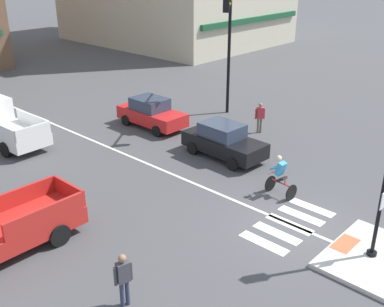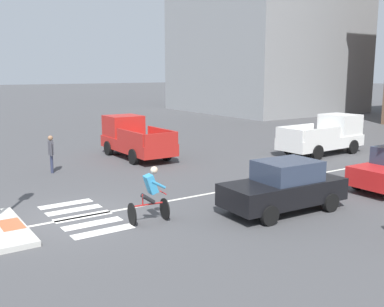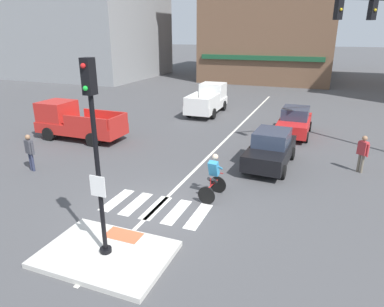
{
  "view_description": "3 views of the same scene",
  "coord_description": "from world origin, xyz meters",
  "px_view_note": "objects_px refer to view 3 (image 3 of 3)",
  "views": [
    {
      "loc": [
        -12.8,
        -6.8,
        8.92
      ],
      "look_at": [
        0.07,
        5.16,
        1.32
      ],
      "focal_mm": 43.3,
      "sensor_mm": 36.0,
      "label": 1
    },
    {
      "loc": [
        13.02,
        -4.33,
        4.42
      ],
      "look_at": [
        -0.1,
        4.45,
        1.55
      ],
      "focal_mm": 42.28,
      "sensor_mm": 36.0,
      "label": 2
    },
    {
      "loc": [
        5.13,
        -9.27,
        5.86
      ],
      "look_at": [
        -0.0,
        3.81,
        0.87
      ],
      "focal_mm": 32.25,
      "sensor_mm": 36.0,
      "label": 3
    }
  ],
  "objects_px": {
    "car_black_eastbound_mid": "(271,149)",
    "pedestrian_at_curb_left": "(30,150)",
    "cyclist": "(213,176)",
    "pickup_truck_white_westbound_distant": "(209,100)",
    "signal_pole": "(95,145)",
    "car_red_eastbound_far": "(295,122)",
    "pedestrian_waiting_far_side": "(363,151)",
    "pickup_truck_red_cross_left": "(74,122)"
  },
  "relations": [
    {
      "from": "cyclist",
      "to": "car_red_eastbound_far",
      "type": "bearing_deg",
      "value": 78.74
    },
    {
      "from": "cyclist",
      "to": "pickup_truck_red_cross_left",
      "type": "bearing_deg",
      "value": 156.25
    },
    {
      "from": "car_black_eastbound_mid",
      "to": "pedestrian_waiting_far_side",
      "type": "bearing_deg",
      "value": 9.3
    },
    {
      "from": "car_red_eastbound_far",
      "to": "pedestrian_at_curb_left",
      "type": "distance_m",
      "value": 14.34
    },
    {
      "from": "car_black_eastbound_mid",
      "to": "cyclist",
      "type": "relative_size",
      "value": 2.48
    },
    {
      "from": "signal_pole",
      "to": "pedestrian_waiting_far_side",
      "type": "relative_size",
      "value": 3.09
    },
    {
      "from": "pedestrian_waiting_far_side",
      "to": "pickup_truck_red_cross_left",
      "type": "bearing_deg",
      "value": -178.56
    },
    {
      "from": "car_red_eastbound_far",
      "to": "pickup_truck_red_cross_left",
      "type": "height_order",
      "value": "pickup_truck_red_cross_left"
    },
    {
      "from": "signal_pole",
      "to": "pickup_truck_red_cross_left",
      "type": "height_order",
      "value": "signal_pole"
    },
    {
      "from": "car_black_eastbound_mid",
      "to": "car_red_eastbound_far",
      "type": "height_order",
      "value": "same"
    },
    {
      "from": "car_red_eastbound_far",
      "to": "signal_pole",
      "type": "bearing_deg",
      "value": -104.03
    },
    {
      "from": "car_black_eastbound_mid",
      "to": "cyclist",
      "type": "xyz_separation_m",
      "value": [
        -1.42,
        -4.07,
        0.06
      ]
    },
    {
      "from": "car_black_eastbound_mid",
      "to": "pickup_truck_white_westbound_distant",
      "type": "xyz_separation_m",
      "value": [
        -6.21,
        9.45,
        0.17
      ]
    },
    {
      "from": "signal_pole",
      "to": "pedestrian_waiting_far_side",
      "type": "bearing_deg",
      "value": 53.27
    },
    {
      "from": "pickup_truck_white_westbound_distant",
      "to": "cyclist",
      "type": "height_order",
      "value": "pickup_truck_white_westbound_distant"
    },
    {
      "from": "pickup_truck_white_westbound_distant",
      "to": "pedestrian_at_curb_left",
      "type": "relative_size",
      "value": 3.09
    },
    {
      "from": "signal_pole",
      "to": "cyclist",
      "type": "relative_size",
      "value": 3.07
    },
    {
      "from": "car_black_eastbound_mid",
      "to": "pedestrian_waiting_far_side",
      "type": "relative_size",
      "value": 2.5
    },
    {
      "from": "car_red_eastbound_far",
      "to": "pickup_truck_red_cross_left",
      "type": "relative_size",
      "value": 0.8
    },
    {
      "from": "pickup_truck_red_cross_left",
      "to": "cyclist",
      "type": "xyz_separation_m",
      "value": [
        9.81,
        -4.32,
        -0.11
      ]
    },
    {
      "from": "car_red_eastbound_far",
      "to": "pickup_truck_red_cross_left",
      "type": "xyz_separation_m",
      "value": [
        -11.72,
        -5.32,
        0.17
      ]
    },
    {
      "from": "car_black_eastbound_mid",
      "to": "pickup_truck_red_cross_left",
      "type": "xyz_separation_m",
      "value": [
        -11.23,
        0.25,
        0.17
      ]
    },
    {
      "from": "signal_pole",
      "to": "pickup_truck_red_cross_left",
      "type": "xyz_separation_m",
      "value": [
        -8.19,
        8.82,
        -2.27
      ]
    },
    {
      "from": "signal_pole",
      "to": "cyclist",
      "type": "distance_m",
      "value": 5.35
    },
    {
      "from": "signal_pole",
      "to": "pedestrian_at_curb_left",
      "type": "height_order",
      "value": "signal_pole"
    },
    {
      "from": "car_red_eastbound_far",
      "to": "pedestrian_waiting_far_side",
      "type": "bearing_deg",
      "value": -56.0
    },
    {
      "from": "pickup_truck_red_cross_left",
      "to": "cyclist",
      "type": "bearing_deg",
      "value": -23.75
    },
    {
      "from": "car_black_eastbound_mid",
      "to": "pedestrian_at_curb_left",
      "type": "bearing_deg",
      "value": -155.17
    },
    {
      "from": "car_black_eastbound_mid",
      "to": "pedestrian_at_curb_left",
      "type": "relative_size",
      "value": 2.5
    },
    {
      "from": "signal_pole",
      "to": "cyclist",
      "type": "height_order",
      "value": "signal_pole"
    },
    {
      "from": "car_black_eastbound_mid",
      "to": "pickup_truck_white_westbound_distant",
      "type": "bearing_deg",
      "value": 123.3
    },
    {
      "from": "car_black_eastbound_mid",
      "to": "car_red_eastbound_far",
      "type": "xyz_separation_m",
      "value": [
        0.49,
        5.57,
        0.0
      ]
    },
    {
      "from": "pickup_truck_white_westbound_distant",
      "to": "signal_pole",
      "type": "bearing_deg",
      "value": -80.04
    },
    {
      "from": "car_black_eastbound_mid",
      "to": "cyclist",
      "type": "bearing_deg",
      "value": -109.3
    },
    {
      "from": "car_red_eastbound_far",
      "to": "cyclist",
      "type": "xyz_separation_m",
      "value": [
        -1.92,
        -9.63,
        0.06
      ]
    },
    {
      "from": "pedestrian_at_curb_left",
      "to": "car_black_eastbound_mid",
      "type": "bearing_deg",
      "value": 24.83
    },
    {
      "from": "pedestrian_waiting_far_side",
      "to": "signal_pole",
      "type": "bearing_deg",
      "value": -126.73
    },
    {
      "from": "pickup_truck_red_cross_left",
      "to": "car_red_eastbound_far",
      "type": "bearing_deg",
      "value": 24.4
    },
    {
      "from": "car_black_eastbound_mid",
      "to": "pickup_truck_red_cross_left",
      "type": "bearing_deg",
      "value": 178.74
    },
    {
      "from": "signal_pole",
      "to": "car_red_eastbound_far",
      "type": "xyz_separation_m",
      "value": [
        3.53,
        14.14,
        -2.44
      ]
    },
    {
      "from": "pickup_truck_white_westbound_distant",
      "to": "pedestrian_waiting_far_side",
      "type": "distance_m",
      "value": 13.36
    },
    {
      "from": "signal_pole",
      "to": "cyclist",
      "type": "xyz_separation_m",
      "value": [
        1.62,
        4.51,
        -2.38
      ]
    }
  ]
}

